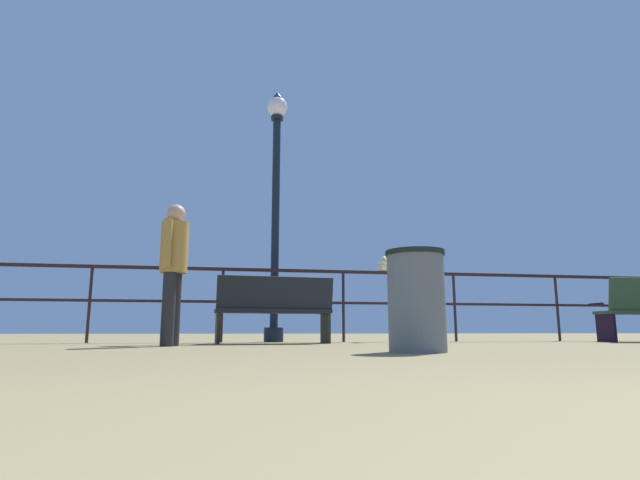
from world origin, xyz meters
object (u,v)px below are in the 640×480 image
Objects in this scene: lamppost_center at (276,195)px; seagull_on_rail at (383,265)px; person_by_bench at (174,263)px; bench_near_left at (274,306)px; trash_bin at (416,301)px.

lamppost_center is 2.07m from seagull_on_rail.
lamppost_center reaches higher than person_by_bench.
person_by_bench is (-1.25, -0.85, 0.44)m from bench_near_left.
person_by_bench reaches higher than bench_near_left.
lamppost_center reaches higher than trash_bin.
seagull_on_rail is 3.98m from trash_bin.
seagull_on_rail is (3.08, 1.75, 0.28)m from person_by_bench.
lamppost_center is at bearing 101.21° from trash_bin.
person_by_bench reaches higher than trash_bin.
trash_bin is at bearing -43.54° from person_by_bench.
seagull_on_rail reaches higher than trash_bin.
lamppost_center is 2.76m from person_by_bench.
lamppost_center is (0.10, 1.10, 1.86)m from bench_near_left.
person_by_bench is at bearing -145.80° from bench_near_left.
person_by_bench is 3.50× the size of seagull_on_rail.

